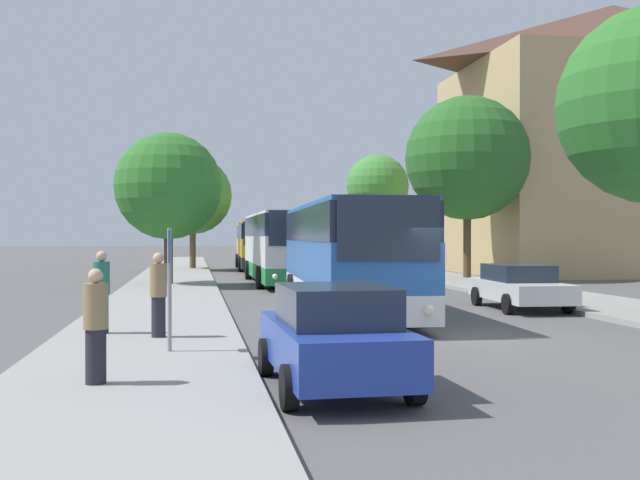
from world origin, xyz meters
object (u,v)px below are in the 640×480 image
at_px(bus_middle, 280,246).
at_px(pedestrian_waiting_far, 102,291).
at_px(pedestrian_walking_back, 96,326).
at_px(bus_rear, 258,244).
at_px(tree_right_near, 378,186).
at_px(parked_car_right_near, 519,286).
at_px(bus_front, 346,255).
at_px(parked_car_left_curb, 334,336).
at_px(tree_left_near, 193,195).
at_px(bus_stop_sign, 169,274).
at_px(tree_left_far, 168,186).
at_px(tree_right_far, 467,158).
at_px(pedestrian_waiting_near, 158,294).

relative_size(bus_middle, pedestrian_waiting_far, 6.58).
bearing_deg(pedestrian_walking_back, bus_middle, -91.05).
relative_size(bus_rear, tree_right_near, 1.48).
relative_size(bus_rear, parked_car_right_near, 2.45).
relative_size(bus_front, pedestrian_walking_back, 7.03).
height_order(parked_car_left_curb, tree_left_near, tree_left_near).
bearing_deg(bus_stop_sign, bus_middle, 78.01).
bearing_deg(tree_left_far, bus_middle, 14.71).
bearing_deg(tree_right_near, tree_right_far, -83.97).
relative_size(pedestrian_walking_back, tree_left_far, 0.25).
xyz_separation_m(bus_middle, pedestrian_walking_back, (-5.58, -24.67, -0.80)).
height_order(bus_front, parked_car_left_curb, bus_front).
bearing_deg(bus_front, parked_car_left_curb, -100.33).
distance_m(parked_car_left_curb, tree_left_far, 24.08).
height_order(tree_left_near, tree_right_near, tree_right_near).
height_order(bus_rear, bus_stop_sign, bus_rear).
bearing_deg(parked_car_right_near, tree_left_near, -67.17).
bearing_deg(bus_middle, tree_right_far, 5.05).
xyz_separation_m(parked_car_right_near, tree_left_near, (-10.17, 28.32, 4.27)).
distance_m(bus_front, pedestrian_waiting_far, 8.06).
distance_m(parked_car_right_near, pedestrian_waiting_near, 12.32).
relative_size(bus_middle, tree_left_near, 1.62).
relative_size(parked_car_left_curb, pedestrian_walking_back, 2.44).
distance_m(bus_middle, parked_car_left_curb, 25.06).
distance_m(bus_middle, tree_right_near, 17.04).
distance_m(bus_middle, pedestrian_waiting_near, 20.29).
height_order(bus_front, bus_rear, bus_front).
distance_m(bus_rear, tree_left_far, 17.40).
distance_m(pedestrian_waiting_far, tree_left_near, 33.55).
relative_size(parked_car_right_near, bus_stop_sign, 2.02).
bearing_deg(pedestrian_waiting_far, tree_left_far, -130.91).
xyz_separation_m(bus_front, bus_rear, (-0.17, 29.03, -0.03)).
bearing_deg(pedestrian_waiting_near, parked_car_right_near, 52.27).
bearing_deg(tree_left_near, parked_car_right_near, -70.24).
height_order(bus_front, bus_stop_sign, bus_front).
xyz_separation_m(bus_rear, tree_right_near, (8.25, -0.60, 4.03)).
relative_size(bus_stop_sign, pedestrian_waiting_far, 1.27).
height_order(pedestrian_waiting_far, tree_left_near, tree_left_near).
distance_m(parked_car_left_curb, pedestrian_walking_back, 3.52).
bearing_deg(tree_right_far, bus_middle, -174.96).
relative_size(pedestrian_waiting_near, tree_right_near, 0.23).
bearing_deg(tree_left_near, tree_right_near, -0.65).
height_order(tree_left_far, tree_right_far, tree_right_far).
distance_m(bus_rear, tree_left_near, 5.49).
bearing_deg(tree_right_near, pedestrian_walking_back, -109.77).
xyz_separation_m(bus_front, tree_right_far, (9.50, 15.01, 4.59)).
relative_size(bus_stop_sign, tree_right_far, 0.25).
xyz_separation_m(pedestrian_waiting_far, tree_left_near, (1.98, 33.26, 3.93)).
bearing_deg(bus_middle, pedestrian_waiting_near, -103.99).
bearing_deg(bus_stop_sign, pedestrian_walking_back, -108.15).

